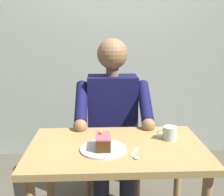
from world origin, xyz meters
The scene contains 8 objects.
cafe_rear_panel centered at (0.00, -1.49, 1.50)m, with size 6.40×0.12×3.00m, color #A9B4A8.
dining_table centered at (0.00, 0.00, 0.61)m, with size 0.98×0.60×0.71m.
chair centered at (0.00, -0.65, 0.49)m, with size 0.42×0.42×0.89m.
seated_person centered at (0.00, -0.48, 0.67)m, with size 0.53×0.58×1.28m.
dessert_plate centered at (0.08, 0.05, 0.71)m, with size 0.25×0.25×0.01m, color white.
cake_slice centered at (0.08, 0.05, 0.76)m, with size 0.08×0.13×0.09m.
coffee_cup centered at (-0.31, -0.08, 0.75)m, with size 0.12×0.08×0.08m.
dessert_spoon centered at (-0.09, 0.13, 0.71)m, with size 0.06×0.14×0.01m.
Camera 1 is at (0.09, 1.43, 1.34)m, focal length 44.44 mm.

